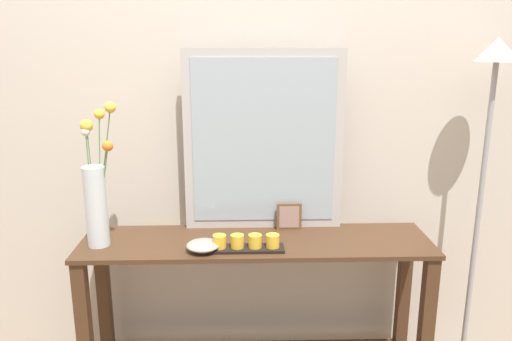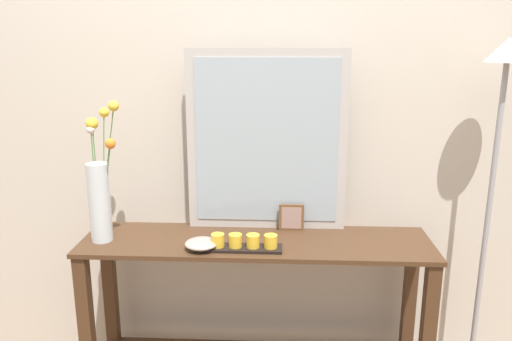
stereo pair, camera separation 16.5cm
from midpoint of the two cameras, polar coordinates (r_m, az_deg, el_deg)
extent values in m
cube|color=beige|center=(2.40, 2.36, 6.05)|extent=(6.40, 0.08, 2.70)
cube|color=#472D1C|center=(2.23, 2.14, -8.16)|extent=(1.54, 0.39, 0.02)
cube|color=#472D1C|center=(2.67, -14.32, -14.79)|extent=(0.06, 0.06, 0.83)
cube|color=#472D1C|center=(2.66, 18.64, -15.27)|extent=(0.06, 0.06, 0.83)
cube|color=#B7B2AD|center=(2.27, 3.32, 3.31)|extent=(0.72, 0.03, 0.82)
cube|color=#9EADB7|center=(2.25, 3.32, 3.24)|extent=(0.64, 0.00, 0.74)
cylinder|color=silver|center=(2.24, -15.33, -3.56)|extent=(0.09, 0.09, 0.35)
cylinder|color=#4C753D|center=(2.22, -14.57, -0.20)|extent=(0.10, 0.03, 0.57)
sphere|color=yellow|center=(2.17, -13.75, 7.13)|extent=(0.05, 0.05, 0.05)
cylinder|color=#4C753D|center=(2.27, -15.85, -1.40)|extent=(0.03, 0.08, 0.46)
sphere|color=silver|center=(2.26, -16.26, 4.48)|extent=(0.04, 0.04, 0.04)
cylinder|color=#4C753D|center=(2.27, -15.63, -1.04)|extent=(0.04, 0.08, 0.48)
sphere|color=yellow|center=(2.26, -16.15, 5.13)|extent=(0.05, 0.05, 0.05)
cylinder|color=#4C753D|center=(2.24, -14.87, -0.53)|extent=(0.01, 0.10, 0.53)
sphere|color=yellow|center=(2.23, -14.83, 6.39)|extent=(0.04, 0.04, 0.04)
cylinder|color=#4C753D|center=(2.22, -14.69, -2.27)|extent=(0.08, 0.02, 0.42)
sphere|color=orange|center=(2.15, -14.11, 2.95)|extent=(0.04, 0.04, 0.04)
cube|color=black|center=(2.13, 0.90, -8.84)|extent=(0.32, 0.09, 0.01)
cylinder|color=gold|center=(2.12, -2.13, -7.94)|extent=(0.06, 0.06, 0.05)
cylinder|color=gold|center=(2.12, -0.11, -7.99)|extent=(0.06, 0.06, 0.05)
cylinder|color=gold|center=(2.11, 1.91, -8.02)|extent=(0.06, 0.06, 0.05)
cylinder|color=gold|center=(2.11, 3.94, -8.05)|extent=(0.06, 0.06, 0.05)
cube|color=brown|center=(2.32, 6.08, -5.36)|extent=(0.11, 0.01, 0.13)
cube|color=gray|center=(2.32, 6.09, -5.42)|extent=(0.09, 0.00, 0.10)
cylinder|color=#9E9389|center=(2.14, -3.98, -8.84)|extent=(0.06, 0.06, 0.01)
ellipsoid|color=#9E9389|center=(2.13, -3.99, -8.30)|extent=(0.14, 0.14, 0.04)
cylinder|color=#9E9EA3|center=(2.51, 26.25, -7.69)|extent=(0.02, 0.02, 1.60)
cone|color=beige|center=(2.35, 28.59, 11.96)|extent=(0.18, 0.18, 0.10)
camera|label=1|loc=(0.08, -87.78, 0.57)|focal=35.26mm
camera|label=2|loc=(0.08, 92.22, -0.57)|focal=35.26mm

